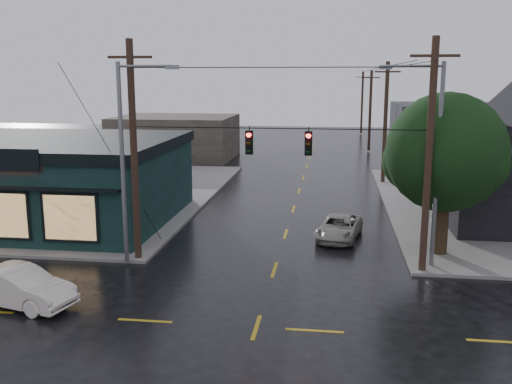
# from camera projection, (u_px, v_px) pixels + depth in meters

# --- Properties ---
(ground_plane) EXTENTS (160.00, 160.00, 0.00)m
(ground_plane) POSITION_uv_depth(u_px,v_px,m) (256.00, 327.00, 19.72)
(ground_plane) COLOR black
(sidewalk_nw) EXTENTS (28.00, 28.00, 0.15)m
(sidewalk_nw) POSITION_uv_depth(u_px,v_px,m) (23.00, 193.00, 41.77)
(sidewalk_nw) COLOR slate
(sidewalk_nw) RESTS_ON ground
(pizza_shop) EXTENTS (16.30, 12.34, 4.90)m
(pizza_shop) POSITION_uv_depth(u_px,v_px,m) (35.00, 179.00, 33.76)
(pizza_shop) COLOR black
(pizza_shop) RESTS_ON ground
(corner_tree) EXTENTS (5.61, 5.61, 7.70)m
(corner_tree) POSITION_uv_depth(u_px,v_px,m) (446.00, 153.00, 26.56)
(corner_tree) COLOR black
(corner_tree) RESTS_ON ground
(utility_pole_nw) EXTENTS (2.00, 0.32, 10.15)m
(utility_pole_nw) POSITION_uv_depth(u_px,v_px,m) (139.00, 260.00, 26.89)
(utility_pole_nw) COLOR black
(utility_pole_nw) RESTS_ON ground
(utility_pole_ne) EXTENTS (2.00, 0.32, 10.15)m
(utility_pole_ne) POSITION_uv_depth(u_px,v_px,m) (422.00, 273.00, 25.17)
(utility_pole_ne) COLOR black
(utility_pole_ne) RESTS_ON ground
(utility_pole_far_a) EXTENTS (2.00, 0.32, 9.65)m
(utility_pole_far_a) POSITION_uv_depth(u_px,v_px,m) (383.00, 183.00, 46.04)
(utility_pole_far_a) COLOR black
(utility_pole_far_a) RESTS_ON ground
(utility_pole_far_b) EXTENTS (2.00, 0.32, 9.15)m
(utility_pole_far_b) POSITION_uv_depth(u_px,v_px,m) (368.00, 152.00, 65.46)
(utility_pole_far_b) COLOR black
(utility_pole_far_b) RESTS_ON ground
(utility_pole_far_c) EXTENTS (2.00, 0.32, 9.15)m
(utility_pole_far_c) POSITION_uv_depth(u_px,v_px,m) (361.00, 134.00, 84.87)
(utility_pole_far_c) COLOR black
(utility_pole_far_c) RESTS_ON ground
(span_signal_assembly) EXTENTS (13.00, 0.48, 1.23)m
(span_signal_assembly) POSITION_uv_depth(u_px,v_px,m) (279.00, 142.00, 24.88)
(span_signal_assembly) COLOR black
(span_signal_assembly) RESTS_ON ground
(streetlight_nw) EXTENTS (5.40, 0.30, 9.15)m
(streetlight_nw) POSITION_uv_depth(u_px,v_px,m) (127.00, 265.00, 26.25)
(streetlight_nw) COLOR slate
(streetlight_nw) RESTS_ON ground
(streetlight_ne) EXTENTS (5.40, 0.30, 9.15)m
(streetlight_ne) POSITION_uv_depth(u_px,v_px,m) (431.00, 268.00, 25.78)
(streetlight_ne) COLOR slate
(streetlight_ne) RESTS_ON ground
(bg_building_west) EXTENTS (12.00, 10.00, 4.40)m
(bg_building_west) POSITION_uv_depth(u_px,v_px,m) (176.00, 137.00, 59.96)
(bg_building_west) COLOR #332C25
(bg_building_west) RESTS_ON ground
(bg_building_east) EXTENTS (14.00, 12.00, 5.60)m
(bg_building_east) POSITION_uv_depth(u_px,v_px,m) (462.00, 131.00, 60.72)
(bg_building_east) COLOR #242428
(bg_building_east) RESTS_ON ground
(sedan_cream) EXTENTS (4.77, 2.65, 1.49)m
(sedan_cream) POSITION_uv_depth(u_px,v_px,m) (18.00, 287.00, 21.45)
(sedan_cream) COLOR silver
(sedan_cream) RESTS_ON ground
(suv_silver) EXTENTS (2.75, 4.62, 1.20)m
(suv_silver) POSITION_uv_depth(u_px,v_px,m) (339.00, 228.00, 30.37)
(suv_silver) COLOR gray
(suv_silver) RESTS_ON ground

